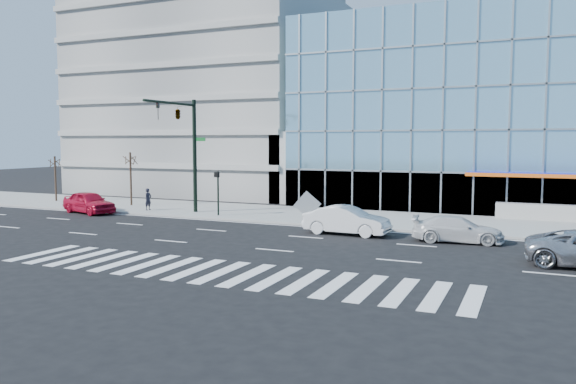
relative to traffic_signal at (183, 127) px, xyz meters
The scene contains 16 objects.
ground 13.41m from the traffic_signal, 22.56° to the right, with size 160.00×160.00×0.00m, color black.
sidewalk 13.03m from the traffic_signal, 17.33° to the left, with size 120.00×8.00×0.15m, color gray.
theatre_building 32.95m from the traffic_signal, 40.61° to the left, with size 42.00×26.00×15.00m, color #7EB6D2.
parking_garage 23.56m from the traffic_signal, 112.79° to the left, with size 24.00×24.00×20.00m, color gray.
ramp_block 14.68m from the traffic_signal, 69.59° to the left, with size 6.00×8.00×6.00m, color gray.
tower_far_mid 79.43m from the traffic_signal, 128.34° to the left, with size 13.00×13.00×60.00m, color slate.
tower_backdrop 70.43m from the traffic_signal, 106.19° to the left, with size 14.00×14.00×48.00m, color gray.
traffic_signal is the anchor object (origin of this frame).
ped_signal_post 4.75m from the traffic_signal, ahead, with size 0.30×0.33×3.00m.
street_tree_near 7.96m from the traffic_signal, 157.29° to the left, with size 1.10×1.10×4.23m.
street_tree_far 15.53m from the traffic_signal, 168.95° to the left, with size 1.10×1.10×3.87m.
white_suv 19.73m from the traffic_signal, ahead, with size 1.87×4.61×1.34m, color silver.
white_sedan 14.10m from the traffic_signal, 12.26° to the right, with size 1.68×4.82×1.59m, color silver.
red_sedan 9.14m from the traffic_signal, 168.93° to the right, with size 1.89×4.70×1.60m, color #B70E2C.
pedestrian 6.46m from the traffic_signal, 167.35° to the left, with size 0.59×0.38×1.61m, color black.
tilted_panel 10.18m from the traffic_signal, ahead, with size 1.30×0.06×1.30m, color #A1A1A1.
Camera 1 is at (11.32, -28.03, 5.21)m, focal length 35.00 mm.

